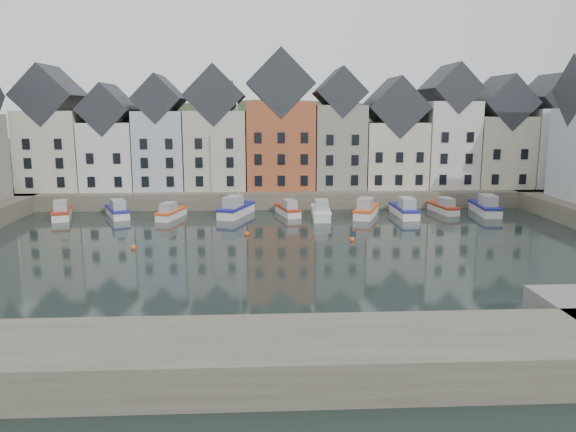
{
  "coord_description": "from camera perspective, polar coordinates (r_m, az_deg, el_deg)",
  "views": [
    {
      "loc": [
        -2.72,
        -46.3,
        12.35
      ],
      "look_at": [
        -0.02,
        6.0,
        2.3
      ],
      "focal_mm": 35.0,
      "sensor_mm": 36.0,
      "label": 1
    }
  ],
  "objects": [
    {
      "name": "ground",
      "position": [
        48.0,
        0.39,
        -4.05
      ],
      "size": [
        260.0,
        260.0,
        0.0
      ],
      "primitive_type": "plane",
      "color": "black",
      "rests_on": "ground"
    },
    {
      "name": "far_quay",
      "position": [
        77.19,
        -0.9,
        2.4
      ],
      "size": [
        90.0,
        16.0,
        2.0
      ],
      "primitive_type": "cube",
      "color": "#544E40",
      "rests_on": "ground"
    },
    {
      "name": "near_wall",
      "position": [
        27.79,
        -18.42,
        -13.83
      ],
      "size": [
        50.0,
        6.0,
        2.0
      ],
      "primitive_type": "cube",
      "color": "#544E40",
      "rests_on": "ground"
    },
    {
      "name": "hillside",
      "position": [
        106.73,
        -1.37,
        -5.64
      ],
      "size": [
        153.6,
        70.4,
        64.0
      ],
      "color": "#213018",
      "rests_on": "ground"
    },
    {
      "name": "far_terrace",
      "position": [
        74.62,
        1.62,
        8.19
      ],
      "size": [
        72.37,
        8.16,
        17.78
      ],
      "color": "beige",
      "rests_on": "far_quay"
    },
    {
      "name": "mooring_buoys",
      "position": [
        53.07,
        -4.26,
        -2.46
      ],
      "size": [
        20.5,
        5.5,
        0.5
      ],
      "color": "#E24E1A",
      "rests_on": "ground"
    },
    {
      "name": "boat_a",
      "position": [
        69.16,
        -22.02,
        0.36
      ],
      "size": [
        3.44,
        6.39,
        2.35
      ],
      "rotation": [
        0.0,
        0.0,
        0.27
      ],
      "color": "silver",
      "rests_on": "ground"
    },
    {
      "name": "boat_b",
      "position": [
        67.86,
        -16.94,
        0.49
      ],
      "size": [
        4.1,
        6.31,
        2.33
      ],
      "rotation": [
        0.0,
        0.0,
        0.4
      ],
      "color": "silver",
      "rests_on": "ground"
    },
    {
      "name": "boat_c",
      "position": [
        65.44,
        -11.83,
        0.3
      ],
      "size": [
        3.06,
        5.71,
        2.1
      ],
      "rotation": [
        0.0,
        0.0,
        -0.26
      ],
      "color": "silver",
      "rests_on": "ground"
    },
    {
      "name": "boat_d",
      "position": [
        65.81,
        -5.33,
        0.76
      ],
      "size": [
        4.41,
        7.26,
        13.27
      ],
      "rotation": [
        0.0,
        0.0,
        -0.35
      ],
      "color": "silver",
      "rests_on": "ground"
    },
    {
      "name": "boat_e",
      "position": [
        65.96,
        0.01,
        0.63
      ],
      "size": [
        3.02,
        5.77,
        2.12
      ],
      "rotation": [
        0.0,
        0.0,
        0.25
      ],
      "color": "silver",
      "rests_on": "ground"
    },
    {
      "name": "boat_f",
      "position": [
        64.22,
        3.36,
        0.42
      ],
      "size": [
        2.3,
        6.48,
        2.45
      ],
      "rotation": [
        0.0,
        0.0,
        -0.05
      ],
      "color": "silver",
      "rests_on": "ground"
    },
    {
      "name": "boat_g",
      "position": [
        65.69,
        7.94,
        0.58
      ],
      "size": [
        4.16,
        6.81,
        2.5
      ],
      "rotation": [
        0.0,
        0.0,
        -0.36
      ],
      "color": "silver",
      "rests_on": "ground"
    },
    {
      "name": "boat_h",
      "position": [
        66.58,
        11.77,
        0.6
      ],
      "size": [
        2.14,
        6.64,
        2.54
      ],
      "rotation": [
        0.0,
        0.0,
        0.01
      ],
      "color": "silver",
      "rests_on": "ground"
    },
    {
      "name": "boat_i",
      "position": [
        70.05,
        15.53,
        0.83
      ],
      "size": [
        2.47,
        5.71,
        2.12
      ],
      "rotation": [
        0.0,
        0.0,
        0.14
      ],
      "color": "silver",
      "rests_on": "ground"
    },
    {
      "name": "boat_j",
      "position": [
        70.62,
        19.43,
        0.81
      ],
      "size": [
        2.76,
        7.04,
        2.64
      ],
      "rotation": [
        0.0,
        0.0,
        -0.09
      ],
      "color": "silver",
      "rests_on": "ground"
    }
  ]
}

